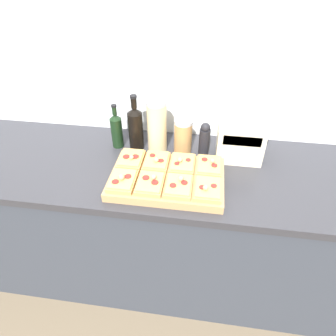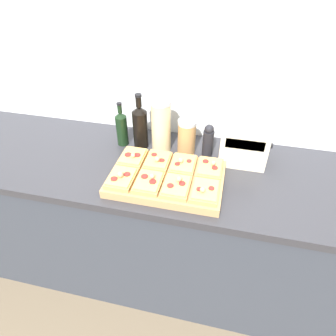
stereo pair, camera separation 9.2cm
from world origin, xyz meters
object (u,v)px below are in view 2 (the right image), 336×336
(toaster_oven, at_px, (244,144))
(cutting_board, at_px, (167,179))
(grain_jar_short, at_px, (187,137))
(olive_oil_bottle, at_px, (122,128))
(wine_bottle, at_px, (140,126))
(grain_jar_tall, at_px, (161,126))
(pepper_mill, at_px, (208,141))

(toaster_oven, bearing_deg, cutting_board, -141.84)
(cutting_board, distance_m, grain_jar_short, 0.28)
(olive_oil_bottle, xyz_separation_m, grain_jar_short, (0.35, 0.00, -0.01))
(wine_bottle, bearing_deg, grain_jar_short, 0.00)
(grain_jar_tall, bearing_deg, olive_oil_bottle, 180.00)
(toaster_oven, bearing_deg, pepper_mill, 179.73)
(olive_oil_bottle, relative_size, pepper_mill, 1.37)
(olive_oil_bottle, bearing_deg, grain_jar_short, 0.00)
(grain_jar_short, bearing_deg, grain_jar_tall, -180.00)
(wine_bottle, bearing_deg, grain_jar_tall, -0.00)
(cutting_board, height_order, pepper_mill, pepper_mill)
(olive_oil_bottle, distance_m, toaster_oven, 0.64)
(olive_oil_bottle, xyz_separation_m, pepper_mill, (0.46, 0.00, -0.01))
(cutting_board, xyz_separation_m, grain_jar_tall, (-0.09, 0.26, 0.12))
(olive_oil_bottle, xyz_separation_m, grain_jar_tall, (0.22, -0.00, 0.04))
(olive_oil_bottle, distance_m, grain_jar_tall, 0.22)
(olive_oil_bottle, bearing_deg, toaster_oven, -0.08)
(grain_jar_tall, xyz_separation_m, toaster_oven, (0.43, -0.00, -0.05))
(cutting_board, xyz_separation_m, wine_bottle, (-0.20, 0.26, 0.10))
(pepper_mill, bearing_deg, wine_bottle, 180.00)
(cutting_board, height_order, toaster_oven, toaster_oven)
(grain_jar_short, bearing_deg, pepper_mill, -0.00)
(wine_bottle, height_order, toaster_oven, wine_bottle)
(grain_jar_tall, relative_size, toaster_oven, 1.13)
(olive_oil_bottle, relative_size, grain_jar_short, 1.30)
(pepper_mill, bearing_deg, grain_jar_short, 180.00)
(cutting_board, height_order, grain_jar_short, grain_jar_short)
(pepper_mill, bearing_deg, toaster_oven, -0.27)
(cutting_board, height_order, olive_oil_bottle, olive_oil_bottle)
(olive_oil_bottle, bearing_deg, wine_bottle, 0.00)
(olive_oil_bottle, relative_size, grain_jar_tall, 0.87)
(wine_bottle, height_order, grain_jar_tall, wine_bottle)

